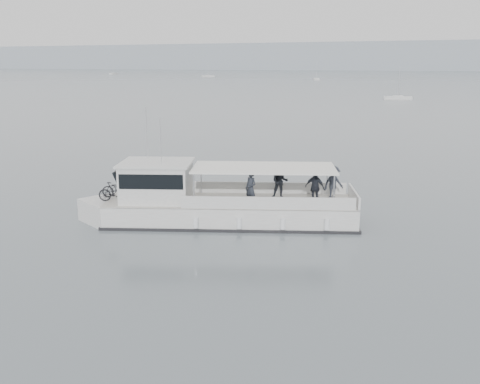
% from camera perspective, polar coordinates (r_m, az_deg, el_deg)
% --- Properties ---
extents(ground, '(1400.00, 1400.00, 0.00)m').
position_cam_1_polar(ground, '(28.89, 1.84, -1.90)').
color(ground, slate).
rests_on(ground, ground).
extents(headland, '(1400.00, 90.00, 28.00)m').
position_cam_1_polar(headland, '(586.13, 22.37, 13.25)').
color(headland, '#939EA8').
rests_on(headland, ground).
extents(tour_boat, '(13.62, 7.36, 5.81)m').
position_cam_1_polar(tour_boat, '(26.48, -3.62, -1.23)').
color(tour_boat, silver).
rests_on(tour_boat, ground).
extents(moored_fleet, '(414.00, 372.34, 10.35)m').
position_cam_1_polar(moored_fleet, '(231.12, 17.90, 11.16)').
color(moored_fleet, silver).
rests_on(moored_fleet, ground).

